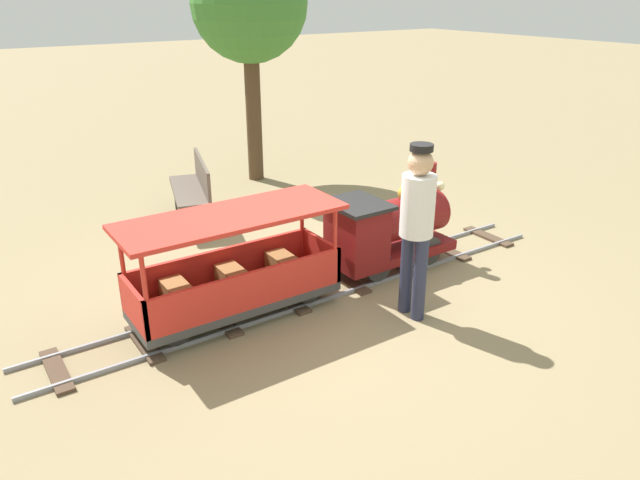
{
  "coord_description": "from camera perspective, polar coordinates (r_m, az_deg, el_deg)",
  "views": [
    {
      "loc": [
        4.47,
        -3.02,
        2.82
      ],
      "look_at": [
        0.0,
        -0.02,
        0.55
      ],
      "focal_mm": 33.69,
      "sensor_mm": 36.0,
      "label": 1
    }
  ],
  "objects": [
    {
      "name": "park_bench",
      "position": [
        7.86,
        -11.94,
        4.56
      ],
      "size": [
        1.36,
        0.75,
        0.82
      ],
      "color": "brown",
      "rests_on": "ground_plane"
    },
    {
      "name": "conductor_person",
      "position": [
        5.31,
        9.19,
        2.02
      ],
      "size": [
        0.3,
        0.3,
        1.62
      ],
      "color": "#282D47",
      "rests_on": "ground_plane"
    },
    {
      "name": "locomotive",
      "position": [
        6.34,
        6.37,
        1.13
      ],
      "size": [
        0.64,
        1.45,
        1.07
      ],
      "color": "maroon",
      "rests_on": "ground_plane"
    },
    {
      "name": "track",
      "position": [
        6.06,
        -0.2,
        -4.7
      ],
      "size": [
        0.68,
        5.7,
        0.04
      ],
      "color": "gray",
      "rests_on": "ground_plane"
    },
    {
      "name": "oak_tree_near",
      "position": [
        9.28,
        -6.76,
        21.25
      ],
      "size": [
        1.69,
        1.69,
        3.46
      ],
      "color": "#4C3823",
      "rests_on": "ground_plane"
    },
    {
      "name": "passenger_car",
      "position": [
        5.48,
        -8.08,
        -3.3
      ],
      "size": [
        0.74,
        2.0,
        0.97
      ],
      "color": "#3F3F3F",
      "rests_on": "ground_plane"
    },
    {
      "name": "ground_plane",
      "position": [
        6.09,
        0.16,
        -4.73
      ],
      "size": [
        60.0,
        60.0,
        0.0
      ],
      "primitive_type": "plane",
      "color": "#8C7A56"
    }
  ]
}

